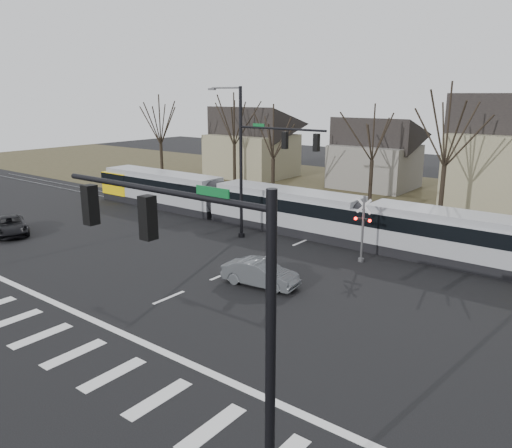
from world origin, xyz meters
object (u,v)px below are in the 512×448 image
Objects in this scene: tram at (285,208)px; rail_crossing_signal at (363,231)px; sedan at (260,273)px; suv at (10,225)px.

rail_crossing_signal is at bearing -22.48° from tram.
rail_crossing_signal reaches higher than tram.
tram is 8.39m from rail_crossing_signal.
sedan is (5.32, -9.95, -0.97)m from tram.
sedan is 0.84× the size of suv.
tram is at bearing -27.83° from suv.
suv is (-20.07, -3.09, -0.04)m from sedan.
rail_crossing_signal is at bearing -26.99° from sedan.
rail_crossing_signal is (22.50, 9.83, 1.25)m from suv.
tram is 11.32m from sedan.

